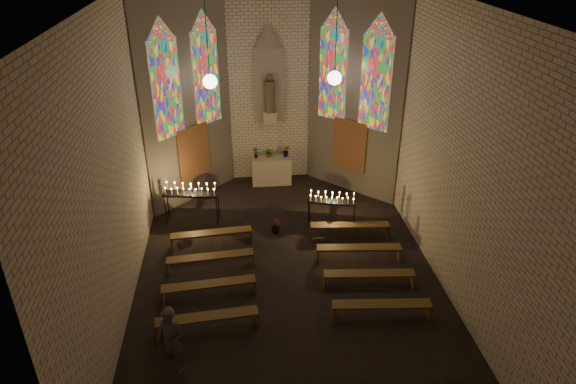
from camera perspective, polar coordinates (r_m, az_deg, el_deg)
The scene contains 18 objects.
floor at distance 14.15m, azimuth -0.12°, elevation -8.96°, with size 12.00×12.00×0.00m, color black.
room at distance 15.43m, azimuth -1.44°, elevation 9.90°, with size 8.22×12.43×7.00m.
altar at distance 18.55m, azimuth -1.86°, elevation 2.42°, with size 1.40×0.60×1.00m, color beige.
flower_vase_left at distance 18.26m, azimuth -3.62°, elevation 4.37°, with size 0.22×0.15×0.41m, color #4C723F.
flower_vase_center at distance 18.35m, azimuth -2.11°, elevation 4.42°, with size 0.31×0.27×0.35m, color #4C723F.
flower_vase_right at distance 18.33m, azimuth -0.19°, elevation 4.58°, with size 0.24×0.20×0.44m, color #4C723F.
aisle_flower_pot at distance 15.69m, azimuth -1.41°, elevation -3.81°, with size 0.27×0.27×0.48m, color #4C723F.
votive_stand_left at distance 16.13m, azimuth -10.77°, elevation 0.07°, with size 1.76×0.65×1.26m.
votive_stand_right at distance 15.76m, azimuth 4.91°, elevation -0.80°, with size 1.54×0.74×1.10m.
pew_left_0 at distance 15.21m, azimuth -8.50°, elevation -4.69°, with size 2.38×0.53×0.45m.
pew_right_0 at distance 15.52m, azimuth 6.87°, elevation -3.85°, with size 2.38×0.53×0.45m.
pew_left_1 at distance 14.22m, azimuth -8.63°, elevation -7.29°, with size 2.38×0.53×0.45m.
pew_right_1 at distance 14.55m, azimuth 7.87°, elevation -6.32°, with size 2.38×0.53×0.45m.
pew_left_2 at distance 13.25m, azimuth -8.78°, elevation -10.28°, with size 2.38×0.53×0.45m.
pew_right_2 at distance 13.61m, azimuth 9.02°, elevation -9.14°, with size 2.38×0.53×0.45m.
pew_left_3 at distance 12.33m, azimuth -8.95°, elevation -13.72°, with size 2.38×0.53×0.45m.
pew_right_3 at distance 12.71m, azimuth 10.35°, elevation -12.37°, with size 2.38×0.53×0.45m.
visitor at distance 11.28m, azimuth -12.86°, elevation -15.85°, with size 0.60×0.39×1.64m, color #47454F.
Camera 1 is at (-1.16, -11.25, 8.51)m, focal length 32.00 mm.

